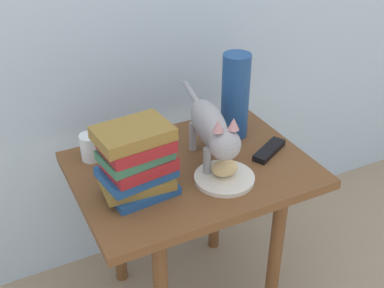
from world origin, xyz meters
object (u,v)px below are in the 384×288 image
object	(u,v)px
green_vase	(235,96)
candle_jar	(91,148)
plate	(224,178)
cat	(212,128)
bread_roll	(225,168)
book_stack	(137,161)
side_table	(192,190)
tv_remote	(269,150)

from	to	relation	value
green_vase	candle_jar	world-z (taller)	green_vase
plate	cat	xyz separation A→B (m)	(0.00, 0.09, 0.13)
plate	bread_roll	distance (m)	0.03
cat	book_stack	size ratio (longest dim) A/B	2.17
bread_roll	candle_jar	xyz separation A→B (m)	(-0.32, 0.29, -0.00)
plate	green_vase	xyz separation A→B (m)	(0.16, 0.22, 0.14)
plate	candle_jar	world-z (taller)	candle_jar
side_table	candle_jar	bearing A→B (deg)	145.59
side_table	tv_remote	world-z (taller)	tv_remote
tv_remote	cat	bearing A→B (deg)	145.37
plate	candle_jar	size ratio (longest dim) A/B	2.14
side_table	cat	bearing A→B (deg)	-23.10
side_table	plate	size ratio (longest dim) A/B	4.00
cat	green_vase	world-z (taller)	green_vase
plate	candle_jar	xyz separation A→B (m)	(-0.32, 0.29, 0.03)
book_stack	candle_jar	bearing A→B (deg)	105.66
plate	bread_roll	bearing A→B (deg)	56.92
plate	cat	size ratio (longest dim) A/B	0.38
side_table	tv_remote	xyz separation A→B (m)	(0.26, -0.04, 0.10)
book_stack	green_vase	distance (m)	0.45
bread_roll	cat	world-z (taller)	cat
bread_roll	tv_remote	bearing A→B (deg)	16.74
cat	candle_jar	world-z (taller)	cat
side_table	plate	xyz separation A→B (m)	(0.05, -0.11, 0.10)
bread_roll	green_vase	xyz separation A→B (m)	(0.16, 0.22, 0.11)
book_stack	green_vase	xyz separation A→B (m)	(0.42, 0.17, 0.04)
book_stack	green_vase	size ratio (longest dim) A/B	0.75
cat	tv_remote	distance (m)	0.24
side_table	book_stack	bearing A→B (deg)	-164.52
bread_roll	candle_jar	distance (m)	0.43
side_table	candle_jar	xyz separation A→B (m)	(-0.26, 0.18, 0.13)
green_vase	cat	bearing A→B (deg)	-140.08
cat	green_vase	xyz separation A→B (m)	(0.16, 0.14, 0.01)
book_stack	tv_remote	size ratio (longest dim) A/B	1.46
tv_remote	side_table	bearing A→B (deg)	141.53
bread_roll	book_stack	xyz separation A→B (m)	(-0.25, 0.05, 0.07)
tv_remote	bread_roll	bearing A→B (deg)	168.05
side_table	candle_jar	size ratio (longest dim) A/B	8.56
bread_roll	book_stack	size ratio (longest dim) A/B	0.37
bread_roll	tv_remote	size ratio (longest dim) A/B	0.53
plate	bread_roll	size ratio (longest dim) A/B	2.27
side_table	plate	world-z (taller)	plate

